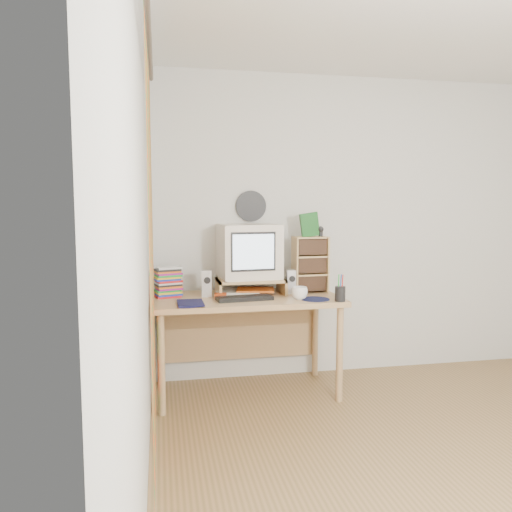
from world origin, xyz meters
name	(u,v)px	position (x,y,z in m)	size (l,w,h in m)	color
floor	(479,473)	(0.00, 0.00, 0.00)	(3.50, 3.50, 0.00)	olive
back_wall	(357,227)	(0.00, 1.75, 1.25)	(3.50, 3.50, 0.00)	silver
left_wall	(141,248)	(-1.75, 0.00, 1.25)	(3.50, 3.50, 0.00)	silver
curtain	(152,258)	(-1.71, 0.48, 1.15)	(2.20, 2.20, 0.00)	#E0501F
wall_disc	(251,206)	(-0.93, 1.73, 1.43)	(0.25, 0.25, 0.02)	black
desk	(245,312)	(-1.03, 1.44, 0.62)	(1.40, 0.70, 0.75)	tan
monitor_riser	(250,282)	(-0.98, 1.48, 0.84)	(0.52, 0.30, 0.12)	tan
crt_monitor	(249,251)	(-0.98, 1.53, 1.08)	(0.44, 0.44, 0.42)	silver
speaker_left	(207,283)	(-1.32, 1.44, 0.85)	(0.07, 0.07, 0.20)	silver
speaker_right	(291,282)	(-0.66, 1.45, 0.84)	(0.07, 0.07, 0.18)	silver
keyboard	(245,298)	(-1.07, 1.25, 0.76)	(0.41, 0.14, 0.03)	black
dvd_stack	(168,280)	(-1.61, 1.48, 0.88)	(0.18, 0.13, 0.26)	brown
cd_rack	(310,265)	(-0.50, 1.48, 0.97)	(0.27, 0.14, 0.44)	tan
mug	(299,293)	(-0.67, 1.20, 0.80)	(0.12, 0.12, 0.09)	white
diary	(177,302)	(-1.55, 1.15, 0.77)	(0.22, 0.16, 0.04)	#10103B
mousepad	(315,299)	(-0.55, 1.17, 0.75)	(0.21, 0.21, 0.00)	#100F33
pen_cup	(340,291)	(-0.40, 1.07, 0.83)	(0.08, 0.08, 0.15)	black
papers	(245,291)	(-1.02, 1.49, 0.77)	(0.33, 0.24, 0.04)	silver
red_box	(221,296)	(-1.23, 1.33, 0.77)	(0.09, 0.05, 0.04)	#AA3912
game_box	(310,225)	(-0.51, 1.47, 1.28)	(0.14, 0.03, 0.19)	#18551F
webcam	(321,231)	(-0.42, 1.47, 1.23)	(0.05, 0.05, 0.08)	black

